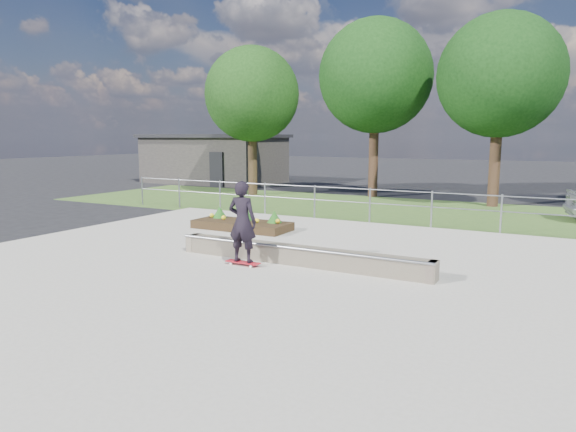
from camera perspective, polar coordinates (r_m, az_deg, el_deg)
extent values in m
plane|color=black|center=(10.46, -4.92, -6.99)|extent=(120.00, 120.00, 0.00)
cube|color=#365421|center=(20.37, 12.31, 0.59)|extent=(30.00, 8.00, 0.02)
cube|color=#A19C8F|center=(10.45, -4.92, -6.84)|extent=(15.00, 15.00, 0.06)
cylinder|color=gray|center=(22.35, -15.90, 2.69)|extent=(0.06, 0.06, 1.20)
cylinder|color=gray|center=(21.01, -11.98, 2.46)|extent=(0.06, 0.06, 1.20)
cylinder|color=gray|center=(19.78, -7.56, 2.20)|extent=(0.06, 0.06, 1.20)
cylinder|color=#919599|center=(18.68, -2.58, 1.88)|extent=(0.06, 0.06, 1.20)
cylinder|color=gray|center=(17.74, 2.97, 1.51)|extent=(0.06, 0.06, 1.20)
cylinder|color=gray|center=(16.99, 9.07, 1.09)|extent=(0.06, 0.06, 1.20)
cylinder|color=#909398|center=(16.44, 15.66, 0.62)|extent=(0.06, 0.06, 1.20)
cylinder|color=#94969C|center=(16.13, 22.59, 0.12)|extent=(0.06, 0.06, 1.20)
cylinder|color=gray|center=(16.92, 9.12, 2.94)|extent=(20.00, 0.04, 0.04)
cylinder|color=gray|center=(16.98, 9.08, 1.43)|extent=(20.00, 0.04, 0.04)
cube|color=#2D2A28|center=(32.88, -8.16, 6.17)|extent=(8.00, 5.00, 2.80)
cube|color=black|center=(32.85, -8.22, 8.79)|extent=(8.40, 5.40, 0.20)
cube|color=black|center=(29.67, -7.96, 5.13)|extent=(0.90, 0.10, 2.00)
cylinder|color=black|center=(25.37, -3.95, 5.64)|extent=(0.44, 0.44, 2.93)
sphere|color=black|center=(25.41, -4.04, 13.35)|extent=(4.55, 4.55, 4.55)
cylinder|color=black|center=(24.77, 9.46, 5.99)|extent=(0.44, 0.44, 3.38)
sphere|color=black|center=(24.90, 9.69, 15.07)|extent=(5.25, 5.25, 5.25)
cylinder|color=black|center=(22.58, 21.95, 4.93)|extent=(0.44, 0.44, 3.15)
sphere|color=black|center=(22.67, 22.50, 14.23)|extent=(4.90, 4.90, 4.90)
cube|color=brown|center=(11.30, 1.20, -4.40)|extent=(6.00, 0.40, 0.40)
cylinder|color=gray|center=(11.09, 0.73, -3.60)|extent=(6.00, 0.06, 0.06)
cube|color=#685C4C|center=(12.86, -10.39, -2.93)|extent=(0.15, 0.42, 0.40)
cube|color=brown|center=(10.35, 15.71, -5.98)|extent=(0.15, 0.42, 0.40)
cube|color=black|center=(15.64, -5.15, -1.03)|extent=(3.00, 1.20, 0.25)
sphere|color=yellow|center=(16.37, -8.47, 0.08)|extent=(0.14, 0.14, 0.14)
sphere|color=yellow|center=(15.86, -7.17, -0.17)|extent=(0.14, 0.14, 0.14)
sphere|color=yellow|center=(15.69, -4.96, -0.23)|extent=(0.14, 0.14, 0.14)
sphere|color=yellow|center=(15.20, -3.49, -0.51)|extent=(0.14, 0.14, 0.14)
sphere|color=gold|center=(15.07, -1.15, -0.58)|extent=(0.14, 0.14, 0.14)
cone|color=#194D16|center=(16.36, -7.60, 0.44)|extent=(0.44, 0.44, 0.36)
cone|color=#174A15|center=(15.80, -4.67, 0.20)|extent=(0.44, 0.44, 0.36)
cone|color=#194A15|center=(15.28, -1.52, -0.07)|extent=(0.44, 0.44, 0.36)
cylinder|color=silver|center=(11.36, -6.38, -5.29)|extent=(0.05, 0.03, 0.05)
cylinder|color=white|center=(11.50, -5.87, -5.11)|extent=(0.05, 0.03, 0.05)
cylinder|color=white|center=(11.08, -4.16, -5.62)|extent=(0.05, 0.03, 0.05)
cylinder|color=silver|center=(11.23, -3.66, -5.43)|extent=(0.05, 0.03, 0.05)
cylinder|color=#9F9FA4|center=(11.43, -6.12, -5.07)|extent=(0.02, 0.18, 0.02)
cylinder|color=#A7A6AC|center=(11.15, -3.91, -5.39)|extent=(0.02, 0.18, 0.02)
cube|color=#AB1521|center=(11.28, -5.03, -5.13)|extent=(0.80, 0.21, 0.02)
imported|color=black|center=(11.10, -5.09, -0.64)|extent=(0.69, 0.49, 1.77)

